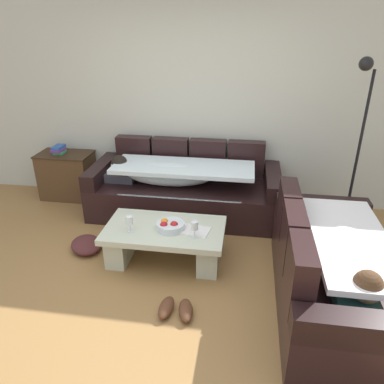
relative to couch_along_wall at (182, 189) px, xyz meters
name	(u,v)px	position (x,y,z in m)	size (l,w,h in m)	color
ground_plane	(157,295)	(0.06, -1.62, -0.33)	(14.00, 14.00, 0.00)	olive
back_wall	(193,100)	(0.06, 0.53, 1.02)	(9.00, 0.10, 2.70)	beige
couch_along_wall	(182,189)	(0.00, 0.00, 0.00)	(2.34, 0.92, 0.88)	black
couch_near_window	(333,272)	(1.56, -1.50, 0.00)	(0.92, 1.87, 0.88)	black
coffee_table	(165,240)	(0.01, -1.06, -0.09)	(1.20, 0.68, 0.38)	beige
fruit_bowl	(170,225)	(0.07, -1.08, 0.09)	(0.28, 0.28, 0.10)	silver
wine_glass_near_left	(130,221)	(-0.30, -1.18, 0.16)	(0.07, 0.07, 0.17)	silver
wine_glass_near_right	(194,226)	(0.34, -1.19, 0.16)	(0.07, 0.07, 0.17)	silver
open_magazine	(195,231)	(0.33, -1.08, 0.05)	(0.28, 0.21, 0.01)	white
side_cabinet	(67,175)	(-1.65, 0.23, -0.01)	(0.72, 0.44, 0.64)	#4C331D
book_stack_on_cabinet	(59,150)	(-1.72, 0.23, 0.36)	(0.16, 0.22, 0.10)	#338C59
floor_lamp	(357,138)	(1.95, -0.09, 0.79)	(0.33, 0.31, 1.95)	black
pair_of_shoes	(176,309)	(0.27, -1.82, -0.29)	(0.33, 0.29, 0.09)	#59331E
crumpled_garment	(86,245)	(-0.87, -1.02, -0.27)	(0.40, 0.32, 0.12)	#4C2323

